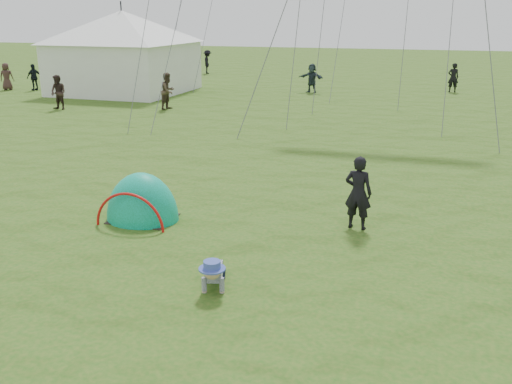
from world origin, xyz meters
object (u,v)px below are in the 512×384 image
(popup_tent, at_px, (143,219))
(standing_adult, at_px, (358,193))
(crawling_toddler, at_px, (214,272))
(event_marquee, at_px, (124,49))

(popup_tent, distance_m, standing_adult, 4.95)
(popup_tent, relative_size, standing_adult, 1.34)
(crawling_toddler, bearing_deg, popup_tent, 119.87)
(crawling_toddler, bearing_deg, standing_adult, 45.77)
(popup_tent, bearing_deg, crawling_toddler, -44.96)
(crawling_toddler, xyz_separation_m, event_marquee, (-14.23, 22.43, 2.20))
(popup_tent, relative_size, event_marquee, 0.30)
(standing_adult, xyz_separation_m, event_marquee, (-16.21, 18.79, 1.69))
(crawling_toddler, bearing_deg, event_marquee, 106.75)
(crawling_toddler, height_order, popup_tent, popup_tent)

